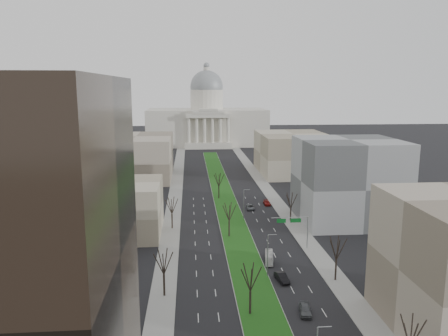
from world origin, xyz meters
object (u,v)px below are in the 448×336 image
car_grey_far (250,207)px  car_red (267,203)px  box_van (269,257)px  car_grey_near (305,309)px  car_black (282,277)px

car_grey_far → car_red: bearing=40.5°
car_grey_far → box_van: 42.86m
car_grey_near → car_grey_far: 66.14m
car_black → car_red: (7.29, 58.04, -0.11)m
car_red → car_grey_far: bearing=-141.8°
car_grey_near → car_grey_far: (-0.41, 66.14, -0.11)m
car_grey_near → car_red: (5.91, 71.04, -0.12)m
car_black → car_red: size_ratio=1.02×
car_black → box_van: bearing=84.6°
car_red → box_van: bearing=-99.1°
car_black → car_red: car_black is taller
box_van → car_grey_far: bearing=97.1°
box_van → car_grey_near: bearing=-75.6°
car_grey_far → box_van: bearing=-89.6°
car_grey_near → car_black: size_ratio=0.97×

